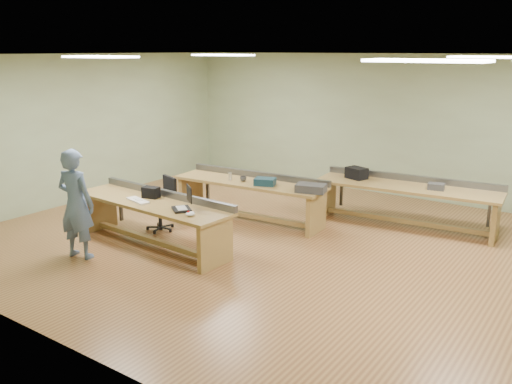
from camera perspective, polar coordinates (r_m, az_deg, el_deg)
floor at (r=8.84m, az=3.48°, el=-5.63°), size 10.00×10.00×0.00m
ceiling at (r=8.29m, az=3.81°, el=14.21°), size 10.00×10.00×0.00m
wall_back at (r=11.99m, az=13.75°, el=6.81°), size 10.00×0.04×3.00m
wall_front at (r=5.53m, az=-18.62°, el=-2.63°), size 10.00×0.04×3.00m
wall_left at (r=11.80m, az=-17.67°, el=6.41°), size 0.04×8.00×3.00m
fluor_panels at (r=8.29m, az=3.81°, el=14.00°), size 6.20×3.50×0.03m
workbench_front at (r=8.80m, az=-10.81°, el=-2.13°), size 3.00×0.96×0.86m
workbench_mid at (r=9.95m, az=-0.58°, el=0.10°), size 2.94×0.98×0.86m
workbench_back at (r=10.00m, az=15.56°, el=-0.34°), size 3.26×1.16×0.86m
person at (r=8.54m, az=-18.42°, el=-1.20°), size 0.68×0.52×1.68m
laptop_base at (r=8.17m, az=-7.84°, el=-1.81°), size 0.40×0.39×0.03m
laptop_screen at (r=8.13m, az=-7.05°, el=-0.19°), size 0.26×0.20×0.25m
keyboard at (r=8.76m, az=-12.33°, el=-0.88°), size 0.51×0.28×0.03m
trackball_mouse at (r=7.88m, az=-6.94°, el=-2.29°), size 0.17×0.18×0.06m
camera_bag at (r=8.92m, az=-11.00°, el=-0.04°), size 0.29×0.22×0.18m
task_chair at (r=9.63m, az=-9.82°, el=-1.95°), size 0.64×0.64×0.93m
parts_bin_teal at (r=9.58m, az=0.95°, el=1.10°), size 0.42×0.37×0.12m
parts_bin_grey at (r=9.16m, az=5.81°, el=0.41°), size 0.55×0.43×0.13m
mug at (r=9.87m, az=-1.36°, el=1.41°), size 0.14×0.14×0.09m
drinks_can at (r=9.98m, az=-2.74°, el=1.65°), size 0.08×0.08×0.13m
storage_box_back at (r=10.23m, az=10.54°, el=1.97°), size 0.43×0.36×0.21m
tray_back at (r=9.77m, az=18.44°, el=0.56°), size 0.30×0.24×0.11m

